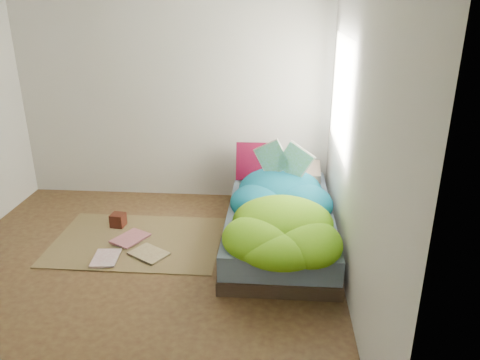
# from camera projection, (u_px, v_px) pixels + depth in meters

# --- Properties ---
(ground) EXTENTS (3.50, 3.50, 0.00)m
(ground) POSITION_uv_depth(u_px,v_px,m) (137.00, 273.00, 4.02)
(ground) COLOR #44281A
(ground) RESTS_ON ground
(room_walls) EXTENTS (3.54, 3.54, 2.62)m
(room_walls) POSITION_uv_depth(u_px,v_px,m) (121.00, 83.00, 3.42)
(room_walls) COLOR beige
(room_walls) RESTS_ON ground
(bed) EXTENTS (1.00, 2.00, 0.34)m
(bed) POSITION_uv_depth(u_px,v_px,m) (280.00, 223.00, 4.53)
(bed) COLOR #39281F
(bed) RESTS_ON ground
(duvet) EXTENTS (0.96, 1.84, 0.34)m
(duvet) POSITION_uv_depth(u_px,v_px,m) (281.00, 200.00, 4.20)
(duvet) COLOR #075678
(duvet) RESTS_ON bed
(rug) EXTENTS (1.60, 1.10, 0.01)m
(rug) POSITION_uv_depth(u_px,v_px,m) (138.00, 241.00, 4.53)
(rug) COLOR brown
(rug) RESTS_ON ground
(pillow_floral) EXTENTS (0.58, 0.37, 0.13)m
(pillow_floral) POSITION_uv_depth(u_px,v_px,m) (294.00, 172.00, 5.18)
(pillow_floral) COLOR beige
(pillow_floral) RESTS_ON bed
(pillow_magenta) EXTENTS (0.41, 0.13, 0.41)m
(pillow_magenta) POSITION_uv_depth(u_px,v_px,m) (255.00, 161.00, 5.08)
(pillow_magenta) COLOR #4F051D
(pillow_magenta) RESTS_ON bed
(open_book) EXTENTS (0.49, 0.25, 0.29)m
(open_book) POSITION_uv_depth(u_px,v_px,m) (284.00, 150.00, 4.53)
(open_book) COLOR #2E852B
(open_book) RESTS_ON duvet
(wooden_box) EXTENTS (0.15, 0.15, 0.13)m
(wooden_box) POSITION_uv_depth(u_px,v_px,m) (118.00, 220.00, 4.80)
(wooden_box) COLOR #38130C
(wooden_box) RESTS_ON rug
(floor_book_a) EXTENTS (0.25, 0.33, 0.02)m
(floor_book_a) POSITION_uv_depth(u_px,v_px,m) (93.00, 258.00, 4.20)
(floor_book_a) COLOR silver
(floor_book_a) RESTS_ON rug
(floor_book_b) EXTENTS (0.38, 0.41, 0.03)m
(floor_book_b) POSITION_uv_depth(u_px,v_px,m) (121.00, 235.00, 4.60)
(floor_book_b) COLOR #B2666B
(floor_book_b) RESTS_ON rug
(floor_book_c) EXTENTS (0.41, 0.38, 0.02)m
(floor_book_c) POSITION_uv_depth(u_px,v_px,m) (139.00, 260.00, 4.18)
(floor_book_c) COLOR tan
(floor_book_c) RESTS_ON rug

